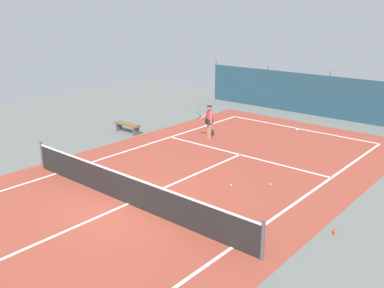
# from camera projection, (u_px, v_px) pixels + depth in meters

# --- Properties ---
(ground_plane) EXTENTS (36.00, 36.00, 0.00)m
(ground_plane) POSITION_uv_depth(u_px,v_px,m) (128.00, 204.00, 13.86)
(ground_plane) COLOR slate
(court_surface) EXTENTS (11.02, 26.60, 0.01)m
(court_surface) POSITION_uv_depth(u_px,v_px,m) (128.00, 204.00, 13.86)
(court_surface) COLOR brown
(court_surface) RESTS_ON ground
(tennis_net) EXTENTS (10.12, 0.10, 1.10)m
(tennis_net) POSITION_uv_depth(u_px,v_px,m) (128.00, 189.00, 13.71)
(tennis_net) COLOR black
(tennis_net) RESTS_ON ground
(back_fence) EXTENTS (16.30, 0.98, 2.70)m
(back_fence) POSITION_uv_depth(u_px,v_px,m) (330.00, 105.00, 25.10)
(back_fence) COLOR #1E3D4C
(back_fence) RESTS_ON ground
(tennis_player) EXTENTS (0.86, 0.62, 1.64)m
(tennis_player) POSITION_uv_depth(u_px,v_px,m) (209.00, 120.00, 20.50)
(tennis_player) COLOR #9E7051
(tennis_player) RESTS_ON ground
(tennis_ball_near_player) EXTENTS (0.07, 0.07, 0.07)m
(tennis_ball_near_player) POSITION_uv_depth(u_px,v_px,m) (231.00, 185.00, 15.24)
(tennis_ball_near_player) COLOR #CCDB33
(tennis_ball_near_player) RESTS_ON ground
(tennis_ball_midcourt) EXTENTS (0.07, 0.07, 0.07)m
(tennis_ball_midcourt) POSITION_uv_depth(u_px,v_px,m) (270.00, 184.00, 15.32)
(tennis_ball_midcourt) COLOR #CCDB33
(tennis_ball_midcourt) RESTS_ON ground
(courtside_bench) EXTENTS (1.60, 0.40, 0.49)m
(courtside_bench) POSITION_uv_depth(u_px,v_px,m) (127.00, 126.00, 21.68)
(courtside_bench) COLOR brown
(courtside_bench) RESTS_ON ground
(water_bottle) EXTENTS (0.08, 0.08, 0.24)m
(water_bottle) POSITION_uv_depth(u_px,v_px,m) (335.00, 232.00, 11.89)
(water_bottle) COLOR #D84C38
(water_bottle) RESTS_ON ground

